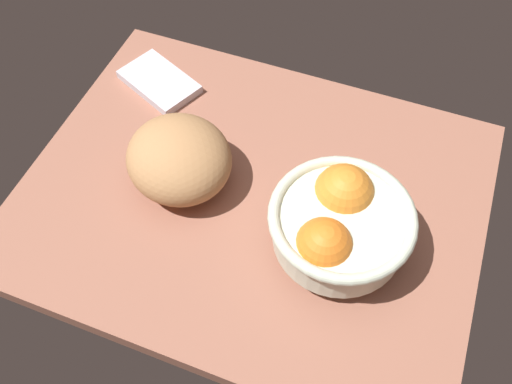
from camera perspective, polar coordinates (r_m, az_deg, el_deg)
ground_plane at (r=85.23cm, az=-0.39°, el=-0.68°), size 68.17×53.96×3.00cm
fruit_bowl at (r=75.06cm, az=8.46°, el=-3.18°), size 19.59×19.59×11.07cm
bread_loaf at (r=82.30cm, az=-7.87°, el=3.38°), size 21.31×20.93×9.94cm
napkin_folded at (r=99.37cm, az=-9.87°, el=11.04°), size 15.52×12.84×1.50cm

